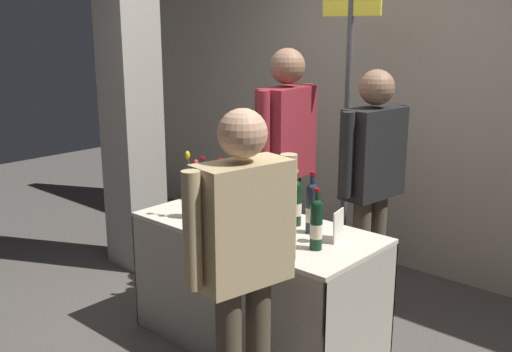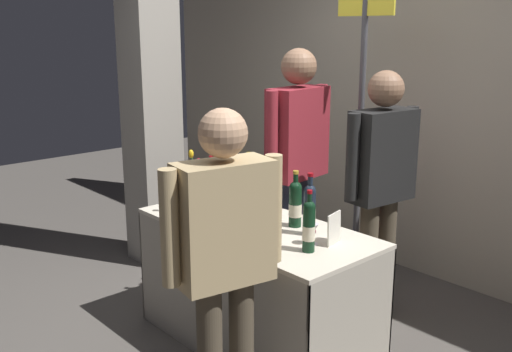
# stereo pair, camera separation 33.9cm
# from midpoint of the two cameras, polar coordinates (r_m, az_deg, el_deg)

# --- Properties ---
(ground_plane) EXTENTS (12.00, 12.00, 0.00)m
(ground_plane) POSITION_cam_midpoint_polar(r_m,az_deg,el_deg) (3.81, -2.65, -16.00)
(ground_plane) COLOR #514C47
(back_partition) EXTENTS (6.14, 0.12, 2.63)m
(back_partition) POSITION_cam_midpoint_polar(r_m,az_deg,el_deg) (4.75, 12.39, 6.70)
(back_partition) COLOR #B2A893
(back_partition) RESTS_ON ground_plane
(concrete_pillar) EXTENTS (0.36, 0.36, 3.45)m
(concrete_pillar) POSITION_cam_midpoint_polar(r_m,az_deg,el_deg) (4.75, -14.41, 11.53)
(concrete_pillar) COLOR gray
(concrete_pillar) RESTS_ON ground_plane
(tasting_table) EXTENTS (1.50, 0.70, 0.78)m
(tasting_table) POSITION_cam_midpoint_polar(r_m,az_deg,el_deg) (3.57, -2.75, -8.60)
(tasting_table) COLOR beige
(tasting_table) RESTS_ON ground_plane
(featured_wine_bottle) EXTENTS (0.07, 0.07, 0.36)m
(featured_wine_bottle) POSITION_cam_midpoint_polar(r_m,az_deg,el_deg) (3.12, -1.43, -4.20)
(featured_wine_bottle) COLOR #38230F
(featured_wine_bottle) RESTS_ON tasting_table
(display_bottle_0) EXTENTS (0.07, 0.07, 0.30)m
(display_bottle_0) POSITION_cam_midpoint_polar(r_m,az_deg,el_deg) (3.96, -7.61, -0.65)
(display_bottle_0) COLOR #192333
(display_bottle_0) RESTS_ON tasting_table
(display_bottle_1) EXTENTS (0.08, 0.08, 0.34)m
(display_bottle_1) POSITION_cam_midpoint_polar(r_m,az_deg,el_deg) (3.36, -1.80, -2.79)
(display_bottle_1) COLOR black
(display_bottle_1) RESTS_ON tasting_table
(display_bottle_2) EXTENTS (0.08, 0.08, 0.36)m
(display_bottle_2) POSITION_cam_midpoint_polar(r_m,az_deg,el_deg) (3.80, -3.82, -0.80)
(display_bottle_2) COLOR black
(display_bottle_2) RESTS_ON tasting_table
(display_bottle_3) EXTENTS (0.07, 0.07, 0.33)m
(display_bottle_3) POSITION_cam_midpoint_polar(r_m,az_deg,el_deg) (3.07, 2.75, -4.72)
(display_bottle_3) COLOR black
(display_bottle_3) RESTS_ON tasting_table
(display_bottle_4) EXTENTS (0.07, 0.07, 0.36)m
(display_bottle_4) POSITION_cam_midpoint_polar(r_m,az_deg,el_deg) (3.30, 2.55, -3.09)
(display_bottle_4) COLOR #192333
(display_bottle_4) RESTS_ON tasting_table
(display_bottle_5) EXTENTS (0.07, 0.07, 0.31)m
(display_bottle_5) POSITION_cam_midpoint_polar(r_m,az_deg,el_deg) (3.64, -3.38, -1.79)
(display_bottle_5) COLOR #192333
(display_bottle_5) RESTS_ON tasting_table
(display_bottle_6) EXTENTS (0.07, 0.07, 0.30)m
(display_bottle_6) POSITION_cam_midpoint_polar(r_m,az_deg,el_deg) (3.91, -5.94, -0.74)
(display_bottle_6) COLOR black
(display_bottle_6) RESTS_ON tasting_table
(display_bottle_7) EXTENTS (0.08, 0.08, 0.34)m
(display_bottle_7) POSITION_cam_midpoint_polar(r_m,az_deg,el_deg) (3.43, 1.02, -2.58)
(display_bottle_7) COLOR black
(display_bottle_7) RESTS_ON tasting_table
(wine_glass_near_vendor) EXTENTS (0.07, 0.07, 0.12)m
(wine_glass_near_vendor) POSITION_cam_midpoint_polar(r_m,az_deg,el_deg) (3.18, 2.99, -5.09)
(wine_glass_near_vendor) COLOR silver
(wine_glass_near_vendor) RESTS_ON tasting_table
(flower_vase) EXTENTS (0.10, 0.09, 0.42)m
(flower_vase) POSITION_cam_midpoint_polar(r_m,az_deg,el_deg) (3.61, -8.83, -2.12)
(flower_vase) COLOR slate
(flower_vase) RESTS_ON tasting_table
(brochure_stand) EXTENTS (0.04, 0.14, 0.17)m
(brochure_stand) POSITION_cam_midpoint_polar(r_m,az_deg,el_deg) (3.21, 5.05, -4.90)
(brochure_stand) COLOR silver
(brochure_stand) RESTS_ON tasting_table
(vendor_presenter) EXTENTS (0.26, 0.64, 1.78)m
(vendor_presenter) POSITION_cam_midpoint_polar(r_m,az_deg,el_deg) (4.11, 0.62, 2.68)
(vendor_presenter) COLOR #2D3347
(vendor_presenter) RESTS_ON ground_plane
(vendor_assistant) EXTENTS (0.26, 0.60, 1.66)m
(vendor_assistant) POSITION_cam_midpoint_polar(r_m,az_deg,el_deg) (3.88, 8.85, 0.45)
(vendor_assistant) COLOR #4C4233
(vendor_assistant) RESTS_ON ground_plane
(taster_foreground_right) EXTENTS (0.29, 0.60, 1.59)m
(taster_foreground_right) POSITION_cam_midpoint_polar(r_m,az_deg,el_deg) (2.65, -4.95, -7.19)
(taster_foreground_right) COLOR #4C4233
(taster_foreground_right) RESTS_ON ground_plane
(booth_signpost) EXTENTS (0.46, 0.04, 2.19)m
(booth_signpost) POSITION_cam_midpoint_polar(r_m,az_deg,el_deg) (4.21, 6.60, 6.07)
(booth_signpost) COLOR #47474C
(booth_signpost) RESTS_ON ground_plane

